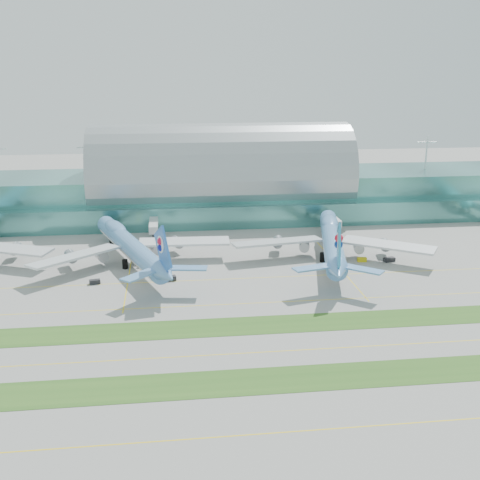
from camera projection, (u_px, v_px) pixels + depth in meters
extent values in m
plane|color=gray|center=(265.00, 328.00, 162.30)|extent=(700.00, 700.00, 0.00)
cube|color=#3D7A75|center=(221.00, 194.00, 283.47)|extent=(340.00, 42.00, 20.00)
cube|color=#3D7A75|center=(226.00, 217.00, 261.98)|extent=(340.00, 8.00, 10.00)
ellipsoid|color=#9EA5A8|center=(220.00, 173.00, 280.69)|extent=(340.00, 46.20, 16.17)
cylinder|color=white|center=(220.00, 156.00, 278.47)|extent=(0.80, 0.80, 16.00)
cube|color=#B2B7B7|center=(154.00, 224.00, 247.73)|extent=(3.50, 22.00, 3.00)
cylinder|color=black|center=(154.00, 239.00, 239.17)|extent=(1.00, 1.00, 4.00)
cube|color=#B2B7B7|center=(331.00, 219.00, 256.50)|extent=(3.50, 22.00, 3.00)
cylinder|color=black|center=(337.00, 233.00, 247.93)|extent=(1.00, 1.00, 4.00)
cube|color=#2D591E|center=(285.00, 379.00, 135.59)|extent=(420.00, 12.00, 0.08)
cube|color=#2D591E|center=(264.00, 325.00, 164.20)|extent=(420.00, 12.00, 0.08)
cube|color=yellow|center=(305.00, 431.00, 116.53)|extent=(420.00, 0.35, 0.01)
cube|color=yellow|center=(274.00, 351.00, 148.95)|extent=(420.00, 0.35, 0.01)
cube|color=yellow|center=(255.00, 303.00, 179.46)|extent=(420.00, 0.35, 0.01)
cube|color=yellow|center=(245.00, 278.00, 200.44)|extent=(420.00, 0.35, 0.01)
cube|color=silver|center=(9.00, 249.00, 211.96)|extent=(32.80, 20.48, 1.31)
cylinder|color=#969A9E|center=(0.00, 250.00, 217.74)|extent=(3.85, 6.04, 3.66)
cylinder|color=#5B90C8|center=(130.00, 246.00, 213.45)|extent=(29.00, 66.55, 6.81)
ellipsoid|color=#5B90C8|center=(115.00, 228.00, 229.35)|extent=(12.97, 21.69, 4.85)
cone|color=#5B90C8|center=(104.00, 223.00, 245.05)|extent=(8.25, 7.44, 6.81)
cone|color=#5B90C8|center=(166.00, 275.00, 179.96)|extent=(9.38, 11.48, 6.47)
cube|color=silver|center=(75.00, 256.00, 203.25)|extent=(30.22, 27.99, 1.34)
cylinder|color=#9A9BA3|center=(86.00, 256.00, 211.10)|extent=(5.53, 6.94, 3.74)
cube|color=silver|center=(184.00, 242.00, 220.11)|extent=(33.32, 9.80, 1.34)
cylinder|color=#9A9BA3|center=(166.00, 245.00, 223.75)|extent=(5.53, 6.94, 3.74)
cube|color=blue|center=(163.00, 251.00, 179.93)|extent=(5.41, 13.85, 15.84)
cylinder|color=white|center=(162.00, 244.00, 180.42)|extent=(2.68, 5.31, 5.28)
cylinder|color=black|center=(112.00, 241.00, 237.14)|extent=(1.98, 1.98, 3.30)
cylinder|color=black|center=(125.00, 264.00, 209.66)|extent=(1.98, 1.98, 3.30)
cylinder|color=black|center=(143.00, 261.00, 212.47)|extent=(1.98, 1.98, 3.30)
cylinder|color=#5D93CE|center=(332.00, 241.00, 219.69)|extent=(21.77, 68.48, 6.86)
ellipsoid|color=#5D93CE|center=(330.00, 222.00, 237.53)|extent=(10.94, 21.79, 4.89)
cone|color=#5D93CE|center=(328.00, 216.00, 255.03)|extent=(7.91, 6.91, 6.86)
cone|color=#5D93CE|center=(338.00, 272.00, 182.27)|extent=(8.55, 11.15, 6.52)
cube|color=silver|center=(277.00, 242.00, 219.59)|extent=(34.13, 13.61, 1.35)
cylinder|color=#9A9EA3|center=(291.00, 244.00, 225.48)|extent=(5.01, 6.77, 3.76)
cube|color=silver|center=(388.00, 245.00, 215.79)|extent=(32.06, 25.76, 1.35)
cylinder|color=#9A9EA3|center=(372.00, 246.00, 222.63)|extent=(5.01, 6.77, 3.76)
cube|color=#2A8DBE|center=(339.00, 248.00, 182.45)|extent=(3.84, 14.34, 15.96)
cylinder|color=silver|center=(339.00, 241.00, 183.05)|extent=(2.14, 5.40, 5.31)
cylinder|color=black|center=(328.00, 235.00, 246.04)|extent=(1.99, 1.99, 3.32)
cylinder|color=black|center=(323.00, 257.00, 217.18)|extent=(1.99, 1.99, 3.32)
cylinder|color=black|center=(341.00, 258.00, 216.55)|extent=(1.99, 1.99, 3.32)
cube|color=black|center=(95.00, 282.00, 195.14)|extent=(3.75, 2.40, 1.41)
cube|color=black|center=(170.00, 278.00, 198.19)|extent=(4.21, 2.81, 1.53)
cube|color=#CEBA0C|center=(362.00, 260.00, 217.35)|extent=(3.36, 1.79, 1.54)
cube|color=black|center=(389.00, 260.00, 217.46)|extent=(4.53, 3.13, 1.50)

